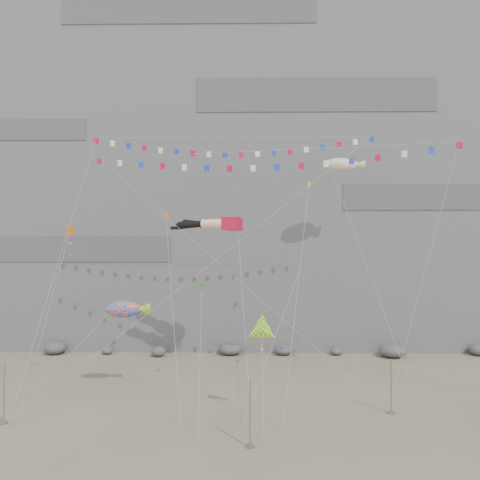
# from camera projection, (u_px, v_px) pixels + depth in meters

# --- Properties ---
(ground) EXTENTS (120.00, 120.00, 0.00)m
(ground) POSITION_uv_depth(u_px,v_px,m) (223.00, 403.00, 35.92)
(ground) COLOR gray
(ground) RESTS_ON ground
(cliff) EXTENTS (80.00, 28.00, 50.00)m
(cliff) POSITION_uv_depth(u_px,v_px,m) (234.00, 161.00, 68.53)
(cliff) COLOR slate
(cliff) RESTS_ON ground
(talus_boulders) EXTENTS (60.00, 3.00, 1.20)m
(talus_boulders) POSITION_uv_depth(u_px,v_px,m) (230.00, 349.00, 52.93)
(talus_boulders) COLOR #58585C
(talus_boulders) RESTS_ON ground
(anchor_pole_left) EXTENTS (0.12, 0.12, 4.18)m
(anchor_pole_left) POSITION_uv_depth(u_px,v_px,m) (4.00, 393.00, 31.67)
(anchor_pole_left) COLOR gray
(anchor_pole_left) RESTS_ON ground
(anchor_pole_center) EXTENTS (0.12, 0.12, 4.00)m
(anchor_pole_center) POSITION_uv_depth(u_px,v_px,m) (250.00, 414.00, 27.90)
(anchor_pole_center) COLOR gray
(anchor_pole_center) RESTS_ON ground
(anchor_pole_right) EXTENTS (0.12, 0.12, 3.86)m
(anchor_pole_right) POSITION_uv_depth(u_px,v_px,m) (391.00, 387.00, 33.68)
(anchor_pole_right) COLOR gray
(anchor_pole_right) RESTS_ON ground
(legs_kite) EXTENTS (7.74, 16.96, 20.41)m
(legs_kite) POSITION_uv_depth(u_px,v_px,m) (213.00, 224.00, 44.44)
(legs_kite) COLOR red
(legs_kite) RESTS_ON ground
(flag_banner_upper) EXTENTS (28.05, 12.70, 29.72)m
(flag_banner_upper) POSITION_uv_depth(u_px,v_px,m) (233.00, 138.00, 44.40)
(flag_banner_upper) COLOR red
(flag_banner_upper) RESTS_ON ground
(flag_banner_lower) EXTENTS (30.43, 8.43, 22.99)m
(flag_banner_lower) POSITION_uv_depth(u_px,v_px,m) (265.00, 151.00, 39.99)
(flag_banner_lower) COLOR red
(flag_banner_lower) RESTS_ON ground
(harlequin_kite) EXTENTS (2.50, 5.62, 14.41)m
(harlequin_kite) POSITION_uv_depth(u_px,v_px,m) (70.00, 231.00, 38.12)
(harlequin_kite) COLOR red
(harlequin_kite) RESTS_ON ground
(fish_windsock) EXTENTS (8.06, 8.10, 11.62)m
(fish_windsock) POSITION_uv_depth(u_px,v_px,m) (124.00, 309.00, 38.49)
(fish_windsock) COLOR #F2500C
(fish_windsock) RESTS_ON ground
(delta_kite) EXTENTS (2.18, 4.08, 7.78)m
(delta_kite) POSITION_uv_depth(u_px,v_px,m) (262.00, 330.00, 32.35)
(delta_kite) COLOR #FFE80D
(delta_kite) RESTS_ON ground
(blimp_windsock) EXTENTS (5.00, 15.62, 25.42)m
(blimp_windsock) POSITION_uv_depth(u_px,v_px,m) (341.00, 165.00, 48.70)
(blimp_windsock) COLOR beige
(blimp_windsock) RESTS_ON ground
(small_kite_a) EXTENTS (3.74, 12.81, 19.64)m
(small_kite_a) POSITION_uv_depth(u_px,v_px,m) (166.00, 219.00, 42.82)
(small_kite_a) COLOR #E54713
(small_kite_a) RESTS_ON ground
(small_kite_b) EXTENTS (5.75, 11.57, 15.70)m
(small_kite_b) POSITION_uv_depth(u_px,v_px,m) (299.00, 271.00, 41.78)
(small_kite_b) COLOR #B021C5
(small_kite_b) RESTS_ON ground
(small_kite_c) EXTENTS (1.46, 11.07, 13.55)m
(small_kite_c) POSITION_uv_depth(u_px,v_px,m) (202.00, 288.00, 38.89)
(small_kite_c) COLOR green
(small_kite_c) RESTS_ON ground
(small_kite_d) EXTENTS (4.23, 14.70, 23.17)m
(small_kite_d) POSITION_uv_depth(u_px,v_px,m) (308.00, 190.00, 43.66)
(small_kite_d) COLOR #FEF315
(small_kite_d) RESTS_ON ground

